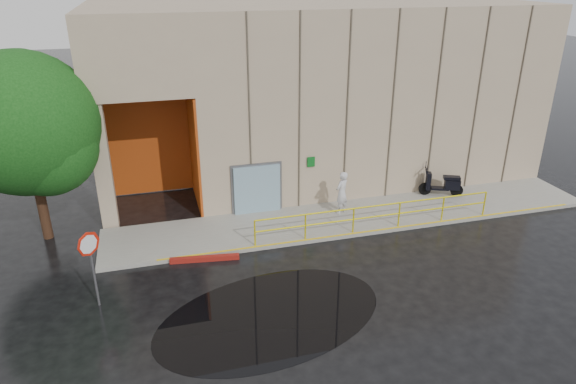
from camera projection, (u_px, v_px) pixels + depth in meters
name	position (u px, v px, depth m)	size (l,w,h in m)	color
ground	(292.00, 296.00, 16.01)	(120.00, 120.00, 0.00)	black
sidewalk	(356.00, 217.00, 20.94)	(20.00, 3.00, 0.15)	gray
building	(330.00, 83.00, 25.29)	(20.00, 10.17, 8.00)	tan
guardrail	(377.00, 217.00, 19.57)	(9.56, 0.06, 1.03)	#D6C70B
person	(342.00, 193.00, 20.76)	(0.65, 0.43, 1.80)	silver
scooter	(443.00, 178.00, 22.41)	(1.95, 1.29, 1.48)	black
stop_sign	(90.00, 253.00, 14.82)	(0.58, 0.54, 2.50)	slate
red_curb	(205.00, 259.00, 17.88)	(2.40, 0.18, 0.18)	maroon
puddle	(271.00, 316.00, 15.07)	(7.01, 4.31, 0.01)	black
tree_near	(30.00, 129.00, 17.74)	(5.04, 5.04, 6.98)	black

